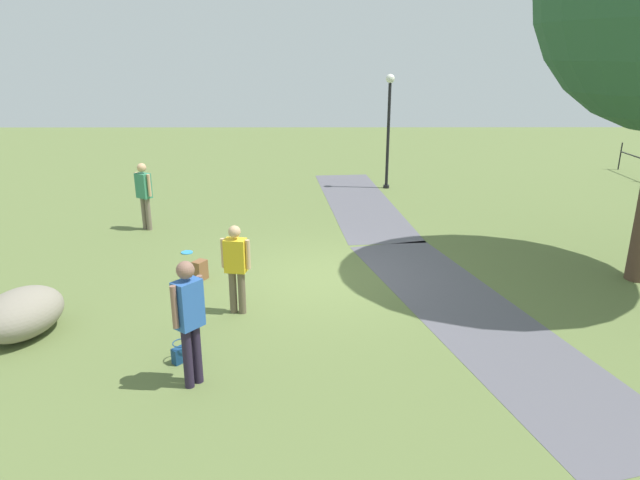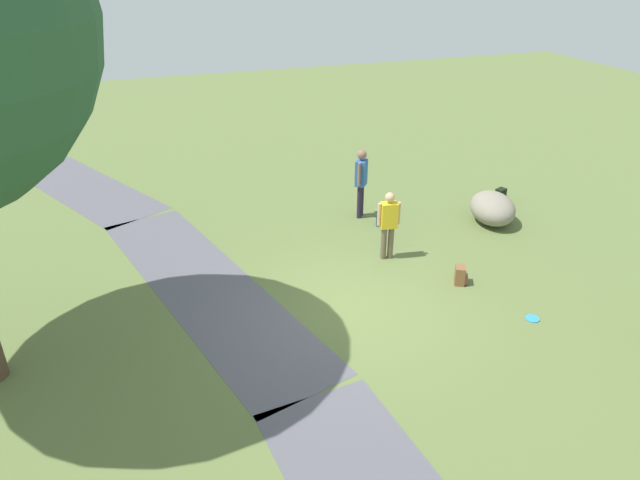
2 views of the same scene
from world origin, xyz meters
The scene contains 11 objects.
ground_plane centered at (0.00, 0.00, 0.00)m, with size 48.00×48.00×0.00m, color #5C6D39.
footpath_segment_near centered at (-6.02, 1.05, 0.00)m, with size 8.15×2.72×0.01m.
footpath_segment_mid centered at (1.82, 2.49, 0.00)m, with size 8.22×3.90×0.01m.
lamp_post centered at (-7.91, 2.10, 2.27)m, with size 0.28×0.28×3.70m.
lawn_boulder centered at (2.51, -4.96, 0.39)m, with size 1.73×1.45×0.77m.
woman_with_handbag centered at (3.94, -1.92, 1.06)m, with size 0.43×0.41×1.81m.
man_near_boulder centered at (1.67, -1.61, 0.92)m, with size 0.30×0.51×1.60m.
passerby_on_path centered at (-3.26, -4.62, 1.00)m, with size 0.40×0.45×1.73m.
handbag_on_grass centered at (3.32, -2.22, 0.14)m, with size 0.38×0.38×0.31m.
spare_backpack_on_lawn centered at (0.15, -2.59, 0.19)m, with size 0.34×0.34×0.40m.
frisbee_on_grass centered at (-1.44, -3.21, 0.01)m, with size 0.26×0.26×0.02m.
Camera 1 is at (10.74, -0.20, 4.37)m, focal length 31.77 mm.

